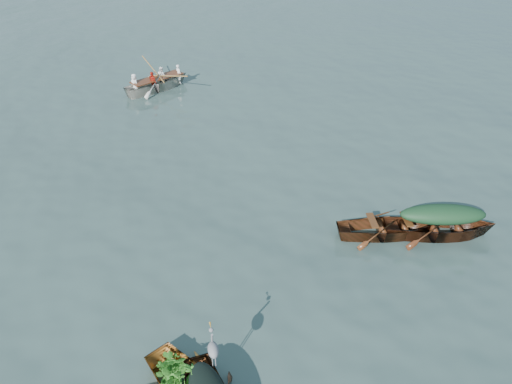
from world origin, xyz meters
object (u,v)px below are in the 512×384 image
green_tarp_boat (438,235)px  open_wooden_boat (387,235)px  heron (214,355)px  rowed_boat (159,90)px

green_tarp_boat → open_wooden_boat: 1.46m
open_wooden_boat → heron: (-5.47, -3.88, 0.93)m
green_tarp_boat → rowed_boat: (-7.36, 12.77, 0.00)m
open_wooden_boat → rowed_boat: rowed_boat is taller
rowed_boat → heron: 16.38m
green_tarp_boat → heron: heron is taller
heron → open_wooden_boat: bearing=4.9°
green_tarp_boat → rowed_boat: 14.74m
open_wooden_boat → rowed_boat: size_ratio=0.88×
open_wooden_boat → heron: 6.77m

